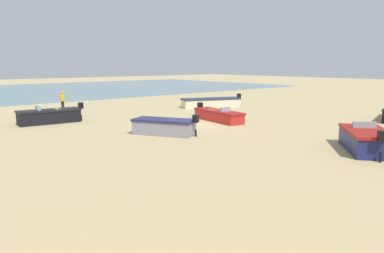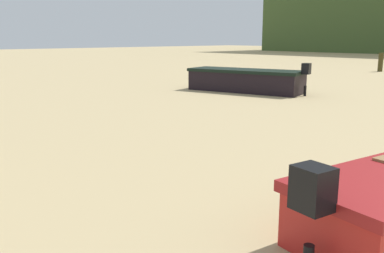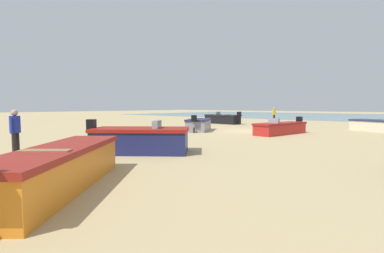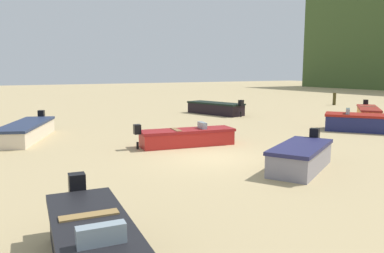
# 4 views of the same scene
# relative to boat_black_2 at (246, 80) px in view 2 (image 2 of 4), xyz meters

# --- Properties ---
(boat_black_2) EXTENTS (4.95, 2.63, 1.21)m
(boat_black_2) POSITION_rel_boat_black_2_xyz_m (0.00, 0.00, 0.00)
(boat_black_2) COLOR black
(boat_black_2) RESTS_ON ground
(mooring_post_near_water) EXTENTS (0.30, 0.30, 1.17)m
(mooring_post_near_water) POSITION_rel_boat_black_2_xyz_m (-0.91, 13.99, 0.14)
(mooring_post_near_water) COLOR #3F381A
(mooring_post_near_water) RESTS_ON ground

